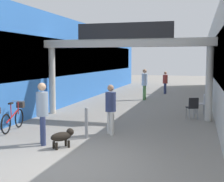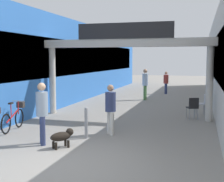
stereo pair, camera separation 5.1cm
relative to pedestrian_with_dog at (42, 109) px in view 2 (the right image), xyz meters
name	(u,v)px [view 2 (the right image)]	position (x,y,z in m)	size (l,w,h in m)	color
ground_plane	(65,163)	(1.28, -1.28, -1.02)	(80.00, 80.00, 0.00)	gray
storefront_left	(63,62)	(-3.81, 9.72, 1.24)	(3.00, 26.00, 4.52)	blue
arcade_sign_gateway	(125,52)	(1.28, 4.75, 1.72)	(7.40, 0.47, 3.89)	beige
pedestrian_with_dog	(42,109)	(0.00, 0.00, 0.00)	(0.47, 0.47, 1.77)	navy
pedestrian_companion	(111,106)	(1.53, 1.67, -0.10)	(0.48, 0.48, 1.62)	silver
pedestrian_carrying_crate	(145,82)	(1.13, 10.43, 0.05)	(0.36, 0.39, 1.84)	#4C7F47
pedestrian_elderly_walking	(166,81)	(1.96, 14.07, -0.13)	(0.36, 0.39, 1.57)	navy
dog_on_leash	(63,136)	(0.69, -0.16, -0.70)	(0.61, 0.70, 0.51)	black
bicycle_red_second	(14,117)	(-1.83, 1.38, -0.58)	(0.46, 1.68, 0.98)	black
bollard_post_metal	(86,123)	(0.96, 0.98, -0.53)	(0.10, 0.10, 0.97)	gray
cafe_chair_black_nearer	(193,106)	(4.02, 4.99, -0.48)	(0.52, 0.52, 0.89)	gray
cafe_chair_aluminium_farther	(202,102)	(4.39, 6.29, -0.48)	(0.43, 0.43, 0.89)	gray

